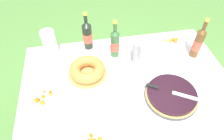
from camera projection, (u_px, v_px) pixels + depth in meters
name	position (u px, v px, depth m)	size (l,w,h in m)	color
ground_plane	(124.00, 131.00, 2.01)	(16.00, 16.00, 0.00)	#4C7A38
garden_table	(128.00, 92.00, 1.52)	(1.56, 1.14, 0.73)	brown
tablecloth	(129.00, 88.00, 1.48)	(1.57, 1.15, 0.10)	white
berry_tart	(171.00, 95.00, 1.38)	(0.37, 0.37, 0.06)	#38383D
serving_knife	(168.00, 91.00, 1.36)	(0.34, 0.21, 0.01)	silver
bundt_cake	(87.00, 70.00, 1.52)	(0.30, 0.30, 0.09)	tan
cup_stack	(137.00, 52.00, 1.56)	(0.07, 0.07, 0.21)	white
cider_bottle_green	(115.00, 43.00, 1.60)	(0.07, 0.07, 0.34)	#2D562D
cider_bottle_amber	(198.00, 43.00, 1.60)	(0.07, 0.07, 0.35)	brown
juice_bottle_red	(87.00, 35.00, 1.67)	(0.08, 0.08, 0.34)	black
snack_plate_left	(44.00, 98.00, 1.38)	(0.21, 0.21, 0.06)	white
snack_plate_right	(172.00, 41.00, 1.81)	(0.21, 0.21, 0.05)	white
paper_towel_roll	(50.00, 44.00, 1.62)	(0.11, 0.11, 0.24)	white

